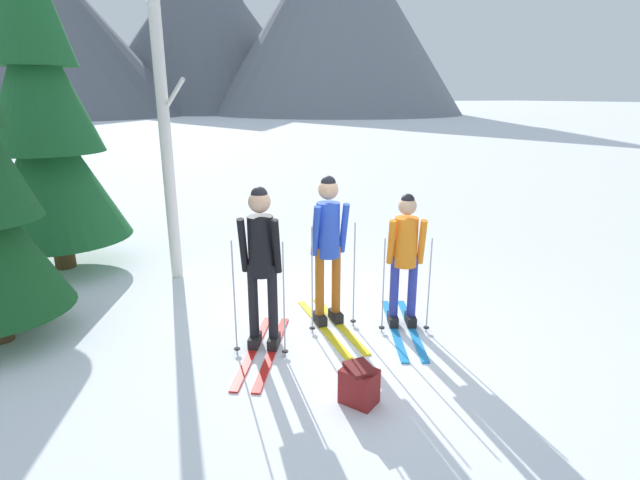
{
  "coord_description": "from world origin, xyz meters",
  "views": [
    {
      "loc": [
        -2.23,
        -5.08,
        2.76
      ],
      "look_at": [
        0.07,
        0.21,
        1.05
      ],
      "focal_mm": 27.55,
      "sensor_mm": 36.0,
      "label": 1
    }
  ],
  "objects_px": {
    "pine_tree_mid": "(43,116)",
    "backpack_on_snow_front": "(359,385)",
    "skier_in_blue": "(328,244)",
    "skier_in_black": "(262,259)",
    "skier_in_orange": "(405,254)",
    "birch_tree_slender": "(162,105)"
  },
  "relations": [
    {
      "from": "skier_in_blue",
      "to": "skier_in_black",
      "type": "bearing_deg",
      "value": -164.33
    },
    {
      "from": "skier_in_blue",
      "to": "birch_tree_slender",
      "type": "height_order",
      "value": "birch_tree_slender"
    },
    {
      "from": "pine_tree_mid",
      "to": "backpack_on_snow_front",
      "type": "bearing_deg",
      "value": -62.77
    },
    {
      "from": "skier_in_black",
      "to": "skier_in_orange",
      "type": "xyz_separation_m",
      "value": [
        1.73,
        -0.15,
        -0.13
      ]
    },
    {
      "from": "skier_in_black",
      "to": "skier_in_orange",
      "type": "bearing_deg",
      "value": -5.05
    },
    {
      "from": "pine_tree_mid",
      "to": "skier_in_orange",
      "type": "bearing_deg",
      "value": -45.82
    },
    {
      "from": "birch_tree_slender",
      "to": "skier_in_orange",
      "type": "bearing_deg",
      "value": -50.98
    },
    {
      "from": "skier_in_blue",
      "to": "pine_tree_mid",
      "type": "height_order",
      "value": "pine_tree_mid"
    },
    {
      "from": "skier_in_black",
      "to": "skier_in_blue",
      "type": "bearing_deg",
      "value": 15.67
    },
    {
      "from": "skier_in_black",
      "to": "pine_tree_mid",
      "type": "distance_m",
      "value": 4.72
    },
    {
      "from": "birch_tree_slender",
      "to": "backpack_on_snow_front",
      "type": "bearing_deg",
      "value": -75.15
    },
    {
      "from": "skier_in_blue",
      "to": "backpack_on_snow_front",
      "type": "relative_size",
      "value": 4.68
    },
    {
      "from": "skier_in_black",
      "to": "skier_in_blue",
      "type": "height_order",
      "value": "skier_in_blue"
    },
    {
      "from": "skier_in_black",
      "to": "pine_tree_mid",
      "type": "relative_size",
      "value": 0.35
    },
    {
      "from": "birch_tree_slender",
      "to": "backpack_on_snow_front",
      "type": "height_order",
      "value": "birch_tree_slender"
    },
    {
      "from": "skier_in_orange",
      "to": "birch_tree_slender",
      "type": "xyz_separation_m",
      "value": [
        -2.32,
        2.86,
        1.69
      ]
    },
    {
      "from": "skier_in_blue",
      "to": "skier_in_orange",
      "type": "xyz_separation_m",
      "value": [
        0.82,
        -0.41,
        -0.11
      ]
    },
    {
      "from": "skier_in_black",
      "to": "birch_tree_slender",
      "type": "bearing_deg",
      "value": 102.3
    },
    {
      "from": "skier_in_orange",
      "to": "birch_tree_slender",
      "type": "height_order",
      "value": "birch_tree_slender"
    },
    {
      "from": "pine_tree_mid",
      "to": "backpack_on_snow_front",
      "type": "relative_size",
      "value": 13.45
    },
    {
      "from": "skier_in_blue",
      "to": "birch_tree_slender",
      "type": "distance_m",
      "value": 3.28
    },
    {
      "from": "skier_in_blue",
      "to": "backpack_on_snow_front",
      "type": "height_order",
      "value": "skier_in_blue"
    }
  ]
}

